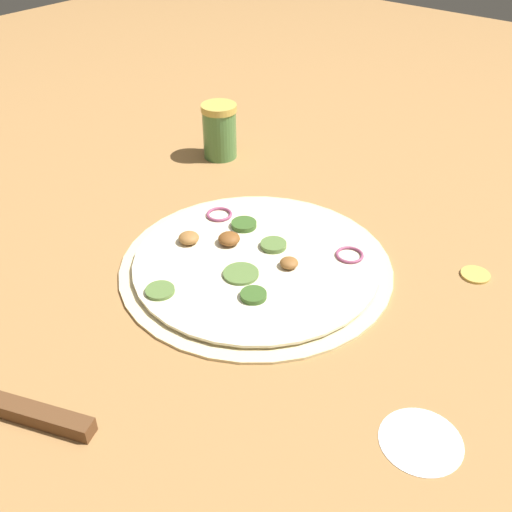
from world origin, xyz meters
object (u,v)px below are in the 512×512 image
pizza (255,262)px  loose_cap (476,274)px  spice_jar (220,131)px  knife (3,406)px

pizza → loose_cap: pizza is taller
loose_cap → pizza: bearing=-145.0°
spice_jar → knife: bearing=-69.2°
knife → spice_jar: (-0.22, 0.59, 0.04)m
knife → loose_cap: (0.29, 0.53, -0.00)m
knife → loose_cap: knife is taller
pizza → spice_jar: size_ratio=3.77×
knife → spice_jar: spice_jar is taller
pizza → knife: (-0.04, -0.36, 0.00)m
spice_jar → pizza: bearing=-40.2°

